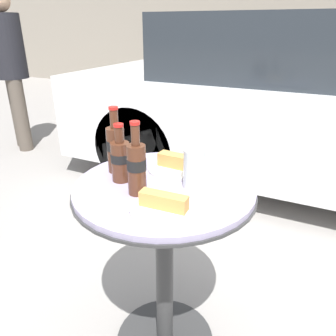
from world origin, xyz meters
The scene contains 9 objects.
bistro_table centered at (0.00, 0.00, 0.55)m, with size 0.65×0.65×0.78m.
cola_bottle_left centered at (-0.21, 0.03, 0.88)m, with size 0.07×0.07×0.25m.
cola_bottle_right centered at (-0.05, -0.10, 0.88)m, with size 0.06×0.06×0.25m.
cola_bottle_center centered at (-0.15, -0.03, 0.86)m, with size 0.07×0.07×0.21m.
drinking_glass centered at (0.10, 0.03, 0.84)m, with size 0.07×0.07×0.14m.
lunch_plate_near centered at (-0.02, 0.13, 0.80)m, with size 0.21×0.21×0.06m.
lunch_plate_far centered at (0.08, -0.16, 0.80)m, with size 0.20×0.20×0.06m.
parked_car centered at (0.31, 2.07, 0.66)m, with size 3.98×1.78×1.38m.
pedestrian centered at (-2.57, 1.57, 0.91)m, with size 0.33×0.33×1.62m.
Camera 1 is at (0.46, -0.92, 1.29)m, focal length 35.00 mm.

